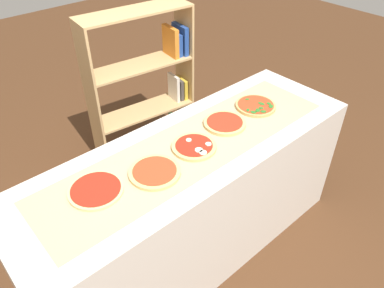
% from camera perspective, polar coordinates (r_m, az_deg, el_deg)
% --- Properties ---
extents(ground_plane, '(12.00, 12.00, 0.00)m').
position_cam_1_polar(ground_plane, '(2.87, -0.00, -15.48)').
color(ground_plane, '#4C2D19').
extents(counter, '(2.25, 0.73, 0.95)m').
position_cam_1_polar(counter, '(2.51, -0.00, -8.97)').
color(counter, beige).
rests_on(counter, ground_plane).
extents(parchment_paper, '(1.92, 0.49, 0.00)m').
position_cam_1_polar(parchment_paper, '(2.19, -0.00, -0.39)').
color(parchment_paper, tan).
rests_on(parchment_paper, counter).
extents(pizza_plain_0, '(0.28, 0.28, 0.02)m').
position_cam_1_polar(pizza_plain_0, '(1.96, -14.57, -6.85)').
color(pizza_plain_0, '#E5C17F').
rests_on(pizza_plain_0, parchment_paper).
extents(pizza_plain_1, '(0.28, 0.28, 0.02)m').
position_cam_1_polar(pizza_plain_1, '(2.01, -5.76, -4.28)').
color(pizza_plain_1, '#DBB26B').
rests_on(pizza_plain_1, parchment_paper).
extents(pizza_mozzarella_2, '(0.27, 0.27, 0.03)m').
position_cam_1_polar(pizza_mozzarella_2, '(2.17, 0.33, -0.38)').
color(pizza_mozzarella_2, '#DBB26B').
rests_on(pizza_mozzarella_2, parchment_paper).
extents(pizza_plain_3, '(0.27, 0.27, 0.02)m').
position_cam_1_polar(pizza_plain_3, '(2.37, 5.04, 3.23)').
color(pizza_plain_3, '#DBB26B').
rests_on(pizza_plain_3, parchment_paper).
extents(pizza_spinach_4, '(0.27, 0.27, 0.03)m').
position_cam_1_polar(pizza_spinach_4, '(2.57, 9.77, 5.81)').
color(pizza_spinach_4, tan).
rests_on(pizza_spinach_4, parchment_paper).
extents(bookshelf, '(0.96, 0.39, 1.37)m').
position_cam_1_polar(bookshelf, '(3.40, -6.00, 8.34)').
color(bookshelf, tan).
rests_on(bookshelf, ground_plane).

